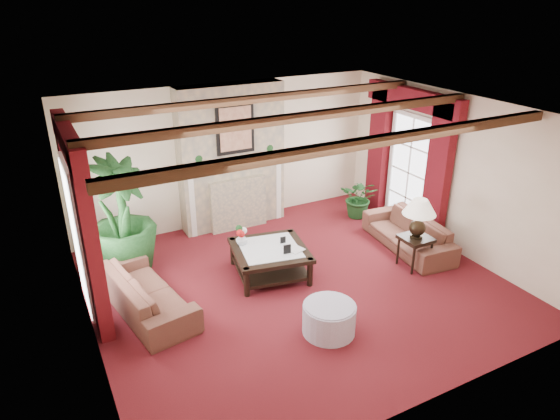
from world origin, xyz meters
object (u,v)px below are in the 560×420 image
sofa_left (145,286)px  sofa_right (409,228)px  coffee_table (270,261)px  potted_palm (125,240)px  ottoman (329,319)px  side_table (414,252)px

sofa_left → sofa_right: bearing=-102.9°
sofa_right → sofa_left: bearing=-87.2°
sofa_right → coffee_table: sofa_right is taller
potted_palm → sofa_right: bearing=-18.6°
sofa_left → coffee_table: 2.00m
sofa_left → ottoman: 2.62m
coffee_table → sofa_left: bearing=-167.8°
side_table → ottoman: bearing=-159.5°
sofa_right → ottoman: bearing=-55.4°
sofa_right → side_table: (-0.36, -0.57, -0.10)m
sofa_left → potted_palm: size_ratio=0.94×
side_table → ottoman: side_table is taller
sofa_left → ottoman: (2.02, -1.65, -0.18)m
potted_palm → coffee_table: 2.36m
sofa_left → coffee_table: (1.99, 0.05, -0.15)m
sofa_left → potted_palm: bearing=-9.6°
coffee_table → ottoman: (0.03, -1.69, -0.03)m
coffee_table → ottoman: coffee_table is taller
potted_palm → coffee_table: size_ratio=1.90×
coffee_table → ottoman: size_ratio=1.61×
sofa_right → potted_palm: (-4.57, 1.54, 0.16)m
ottoman → side_table: bearing=20.5°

